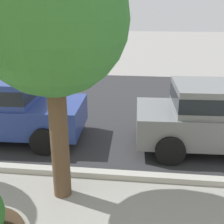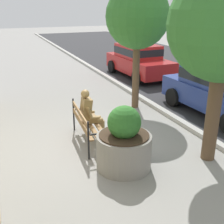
% 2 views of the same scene
% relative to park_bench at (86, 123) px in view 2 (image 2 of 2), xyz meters
% --- Properties ---
extents(ground_plane, '(80.00, 80.00, 0.00)m').
position_rel_park_bench_xyz_m(ground_plane, '(0.11, 0.12, -0.54)').
color(ground_plane, gray).
extents(curb_stone, '(60.00, 0.20, 0.12)m').
position_rel_park_bench_xyz_m(curb_stone, '(0.11, 3.02, -0.48)').
color(curb_stone, '#B2AFA8').
rests_on(curb_stone, ground).
extents(park_bench, '(1.83, 0.66, 0.95)m').
position_rel_park_bench_xyz_m(park_bench, '(0.00, 0.00, 0.00)').
color(park_bench, olive).
rests_on(park_bench, ground).
extents(bronze_statue_seated, '(0.65, 0.76, 1.37)m').
position_rel_park_bench_xyz_m(bronze_statue_seated, '(-0.19, 0.21, 0.12)').
color(bronze_statue_seated, olive).
rests_on(bronze_statue_seated, ground).
extents(concrete_planter, '(1.20, 1.20, 1.43)m').
position_rel_park_bench_xyz_m(concrete_planter, '(1.47, 0.39, 0.02)').
color(concrete_planter, gray).
rests_on(concrete_planter, ground).
extents(street_tree_near_bench, '(2.05, 2.05, 4.06)m').
position_rel_park_bench_xyz_m(street_tree_near_bench, '(-2.01, 2.41, 2.47)').
color(street_tree_near_bench, brown).
rests_on(street_tree_near_bench, ground).
extents(street_tree_down_street, '(2.32, 2.32, 4.18)m').
position_rel_park_bench_xyz_m(street_tree_down_street, '(1.87, 2.38, 2.44)').
color(street_tree_down_street, brown).
rests_on(street_tree_down_street, ground).
extents(parked_car_red, '(4.17, 2.05, 1.56)m').
position_rel_park_bench_xyz_m(parked_car_red, '(-6.07, 4.60, 0.30)').
color(parked_car_red, '#B21E1E').
rests_on(parked_car_red, ground).
extents(parked_car_blue, '(4.17, 2.05, 1.56)m').
position_rel_park_bench_xyz_m(parked_car_blue, '(-0.37, 4.60, 0.30)').
color(parked_car_blue, navy).
rests_on(parked_car_blue, ground).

